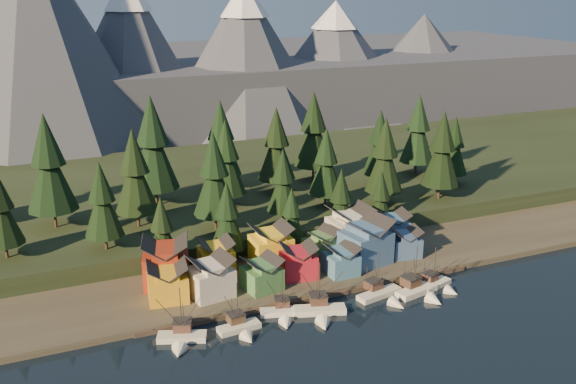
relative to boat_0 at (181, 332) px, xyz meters
name	(u,v)px	position (x,y,z in m)	size (l,w,h in m)	color
ground	(348,332)	(31.79, -9.46, -2.41)	(500.00, 500.00, 0.00)	black
shore_strip	(274,255)	(31.79, 30.54, -1.66)	(400.00, 50.00, 1.50)	#363227
hillside	(215,191)	(31.79, 80.54, 0.59)	(420.00, 100.00, 6.00)	black
dock	(313,295)	(31.79, 7.04, -1.91)	(80.00, 4.00, 1.00)	#463B32
mountain_ridge	(129,72)	(27.60, 204.13, 23.65)	(560.00, 190.00, 90.00)	#4F5466
boat_0	(181,332)	(0.00, 0.00, 0.00)	(10.35, 10.94, 12.24)	beige
boat_1	(241,322)	(12.02, -0.86, -0.15)	(9.16, 9.84, 11.36)	beige
boat_2	(284,308)	(22.35, 1.58, -0.44)	(10.33, 10.79, 10.73)	white
boat_3	(321,306)	(29.66, -1.17, -0.06)	(11.89, 12.37, 12.67)	beige
boat_4	(383,290)	(45.87, 0.33, -0.30)	(11.64, 12.31, 11.72)	beige
boat_5	(421,285)	(54.34, -1.72, 0.08)	(11.06, 11.64, 12.82)	silver
boat_6	(439,280)	(60.25, -0.34, -0.32)	(9.37, 9.87, 10.79)	silver
house_front_0	(168,281)	(1.32, 15.88, 3.51)	(9.47, 9.08, 8.41)	gold
house_front_1	(211,275)	(10.44, 14.11, 3.86)	(9.88, 9.59, 9.08)	beige
house_front_2	(262,273)	(21.81, 12.65, 3.02)	(8.80, 8.85, 7.48)	#3F7540
house_front_3	(298,260)	(31.82, 15.21, 3.30)	(8.83, 8.52, 8.00)	#A41929
house_front_4	(341,259)	(41.72, 12.67, 2.85)	(7.11, 7.65, 7.14)	teal
house_front_5	(366,240)	(50.10, 15.93, 5.04)	(12.42, 11.65, 11.32)	#3A5C89
house_front_6	(405,241)	(61.25, 15.63, 2.90)	(8.46, 8.15, 7.24)	#334D79
house_back_0	(166,261)	(2.74, 23.29, 4.85)	(12.12, 11.83, 10.96)	maroon
house_back_1	(216,256)	(14.71, 24.05, 3.60)	(7.97, 8.06, 8.59)	yellow
house_back_2	(271,244)	(28.70, 24.47, 4.27)	(9.30, 8.55, 9.86)	yellow
house_back_3	(321,244)	(40.98, 22.05, 3.21)	(9.08, 8.45, 7.83)	#4A7640
house_back_4	(350,227)	(50.84, 25.26, 4.91)	(10.38, 9.98, 11.08)	beige
house_back_5	(393,226)	(63.29, 24.38, 3.52)	(8.80, 8.87, 8.43)	#3D6791
tree_hill_0	(0,210)	(-30.21, 42.54, 15.43)	(9.30, 9.30, 21.65)	#332319
tree_hill_1	(49,166)	(-18.21, 58.54, 20.19)	(13.03, 13.03, 30.36)	#332319
tree_hill_2	(102,202)	(-8.21, 38.54, 15.58)	(9.42, 9.42, 21.94)	#332319
tree_hill_3	(135,174)	(1.79, 50.54, 17.99)	(11.30, 11.30, 26.33)	#332319
tree_hill_4	(153,146)	(9.79, 65.54, 21.08)	(13.72, 13.72, 31.97)	#332319
tree_hill_5	(214,177)	(19.79, 40.54, 17.87)	(11.21, 11.21, 26.11)	#332319
tree_hill_6	(226,160)	(27.79, 55.54, 17.47)	(10.90, 10.90, 25.38)	#332319
tree_hill_7	(283,182)	(37.79, 38.54, 14.69)	(8.71, 8.71, 20.30)	#332319
tree_hill_8	(276,146)	(45.79, 62.54, 18.04)	(11.35, 11.35, 26.43)	#332319
tree_hill_9	(326,164)	(53.79, 45.54, 16.17)	(9.87, 9.87, 23.00)	#332319
tree_hill_10	(314,132)	(61.79, 70.54, 19.32)	(12.35, 12.35, 28.77)	#332319
tree_hill_11	(385,157)	(69.79, 40.54, 17.55)	(10.96, 10.96, 25.53)	#332319
tree_hill_12	(380,145)	(77.79, 56.54, 16.85)	(10.41, 10.41, 24.25)	#332319
tree_hill_13	(442,151)	(87.79, 38.54, 18.02)	(11.33, 11.33, 26.40)	#332319
tree_hill_14	(418,131)	(95.79, 62.54, 18.28)	(11.53, 11.53, 26.86)	#332319
tree_hill_15	(221,141)	(31.79, 72.54, 18.84)	(11.97, 11.97, 27.89)	#332319
tree_hill_17	(454,147)	(99.79, 48.54, 15.63)	(9.45, 9.45, 22.01)	#332319
tree_shore_0	(162,231)	(3.79, 30.54, 9.30)	(8.02, 8.02, 18.68)	#332319
tree_shore_1	(227,218)	(19.79, 30.54, 10.26)	(8.77, 8.77, 20.44)	#332319
tree_shore_2	(292,216)	(36.79, 30.54, 8.18)	(7.14, 7.14, 16.64)	#332319
tree_shore_3	(341,202)	(50.79, 30.54, 10.03)	(8.59, 8.59, 20.01)	#332319
tree_shore_4	(380,200)	(62.79, 30.54, 9.10)	(7.86, 7.86, 18.31)	#332319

